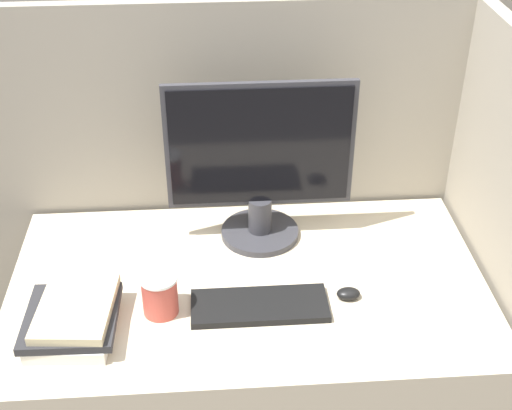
{
  "coord_description": "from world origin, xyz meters",
  "views": [
    {
      "loc": [
        -0.09,
        -1.15,
        2.01
      ],
      "look_at": [
        0.03,
        0.43,
        0.97
      ],
      "focal_mm": 50.0,
      "sensor_mm": 36.0,
      "label": 1
    }
  ],
  "objects_px": {
    "monitor": "(260,167)",
    "book_stack": "(73,319)",
    "keyboard": "(260,306)",
    "coffee_cup": "(160,294)",
    "mouse": "(348,294)"
  },
  "relations": [
    {
      "from": "monitor",
      "to": "book_stack",
      "type": "relative_size",
      "value": 2.0
    },
    {
      "from": "book_stack",
      "to": "monitor",
      "type": "bearing_deg",
      "value": 37.65
    },
    {
      "from": "mouse",
      "to": "monitor",
      "type": "bearing_deg",
      "value": 124.76
    },
    {
      "from": "monitor",
      "to": "keyboard",
      "type": "bearing_deg",
      "value": -94.5
    },
    {
      "from": "keyboard",
      "to": "coffee_cup",
      "type": "bearing_deg",
      "value": 178.11
    },
    {
      "from": "mouse",
      "to": "coffee_cup",
      "type": "relative_size",
      "value": 0.55
    },
    {
      "from": "keyboard",
      "to": "coffee_cup",
      "type": "relative_size",
      "value": 3.09
    },
    {
      "from": "keyboard",
      "to": "book_stack",
      "type": "bearing_deg",
      "value": -173.91
    },
    {
      "from": "monitor",
      "to": "book_stack",
      "type": "height_order",
      "value": "monitor"
    },
    {
      "from": "coffee_cup",
      "to": "book_stack",
      "type": "bearing_deg",
      "value": -164.7
    },
    {
      "from": "keyboard",
      "to": "coffee_cup",
      "type": "distance_m",
      "value": 0.27
    },
    {
      "from": "keyboard",
      "to": "book_stack",
      "type": "relative_size",
      "value": 1.35
    },
    {
      "from": "monitor",
      "to": "keyboard",
      "type": "relative_size",
      "value": 1.48
    },
    {
      "from": "mouse",
      "to": "keyboard",
      "type": "bearing_deg",
      "value": -173.74
    },
    {
      "from": "keyboard",
      "to": "monitor",
      "type": "bearing_deg",
      "value": 85.5
    }
  ]
}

